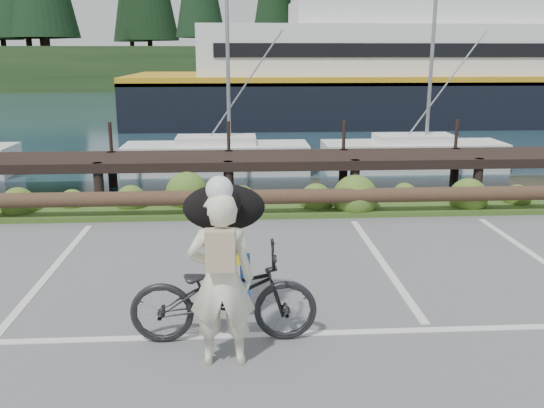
# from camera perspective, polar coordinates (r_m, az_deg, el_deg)

# --- Properties ---
(ground) EXTENTS (72.00, 72.00, 0.00)m
(ground) POSITION_cam_1_polar(r_m,az_deg,el_deg) (7.40, -5.56, -11.48)
(ground) COLOR #59595B
(harbor_backdrop) EXTENTS (170.00, 160.00, 30.00)m
(harbor_backdrop) POSITION_cam_1_polar(r_m,az_deg,el_deg) (85.17, -3.48, 12.54)
(harbor_backdrop) COLOR #19303D
(harbor_backdrop) RESTS_ON ground
(vegetation_strip) EXTENTS (34.00, 1.60, 0.10)m
(vegetation_strip) POSITION_cam_1_polar(r_m,az_deg,el_deg) (12.37, -4.74, -0.36)
(vegetation_strip) COLOR #3D5B21
(vegetation_strip) RESTS_ON ground
(log_rail) EXTENTS (32.00, 0.30, 0.60)m
(log_rail) POSITION_cam_1_polar(r_m,az_deg,el_deg) (11.71, -4.80, -1.49)
(log_rail) COLOR #443021
(log_rail) RESTS_ON ground
(bicycle) EXTENTS (2.16, 0.77, 1.13)m
(bicycle) POSITION_cam_1_polar(r_m,az_deg,el_deg) (6.72, -4.81, -8.98)
(bicycle) COLOR black
(bicycle) RESTS_ON ground
(cyclist) EXTENTS (0.70, 0.46, 1.92)m
(cyclist) POSITION_cam_1_polar(r_m,az_deg,el_deg) (6.10, -5.03, -7.51)
(cyclist) COLOR #ECE8C8
(cyclist) RESTS_ON ground
(dog) EXTENTS (0.50, 1.02, 0.59)m
(dog) POSITION_cam_1_polar(r_m,az_deg,el_deg) (7.09, -4.79, -0.34)
(dog) COLOR black
(dog) RESTS_ON bicycle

